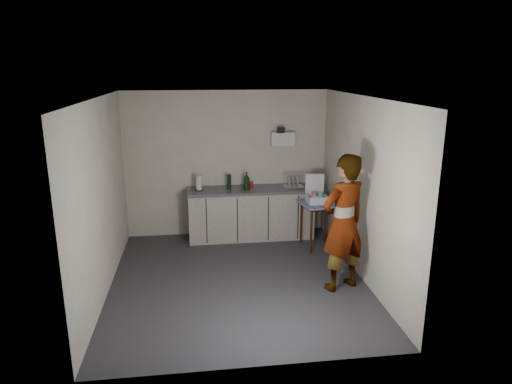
{
  "coord_description": "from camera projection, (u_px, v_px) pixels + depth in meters",
  "views": [
    {
      "loc": [
        -0.53,
        -6.02,
        2.99
      ],
      "look_at": [
        0.33,
        0.45,
        1.19
      ],
      "focal_mm": 32.0,
      "sensor_mm": 36.0,
      "label": 1
    }
  ],
  "objects": [
    {
      "name": "standing_man",
      "position": [
        343.0,
        223.0,
        6.14
      ],
      "size": [
        0.82,
        0.7,
        1.9
      ],
      "primitive_type": "imported",
      "rotation": [
        0.0,
        0.0,
        3.55
      ],
      "color": "#B2A593",
      "rests_on": "ground"
    },
    {
      "name": "ground",
      "position": [
        238.0,
        280.0,
        6.61
      ],
      "size": [
        4.0,
        4.0,
        0.0
      ],
      "primitive_type": "plane",
      "color": "#2E2D32",
      "rests_on": "ground"
    },
    {
      "name": "soap_bottle",
      "position": [
        247.0,
        181.0,
        7.92
      ],
      "size": [
        0.14,
        0.14,
        0.31
      ],
      "primitive_type": "imported",
      "rotation": [
        0.0,
        0.0,
        0.19
      ],
      "color": "black",
      "rests_on": "kitchen_counter"
    },
    {
      "name": "kitchen_counter",
      "position": [
        251.0,
        214.0,
        8.17
      ],
      "size": [
        2.24,
        0.62,
        0.91
      ],
      "color": "black",
      "rests_on": "ground"
    },
    {
      "name": "soda_can",
      "position": [
        251.0,
        185.0,
        8.02
      ],
      "size": [
        0.07,
        0.07,
        0.13
      ],
      "primitive_type": "cylinder",
      "color": "red",
      "rests_on": "kitchen_counter"
    },
    {
      "name": "side_table",
      "position": [
        319.0,
        208.0,
        7.65
      ],
      "size": [
        0.69,
        0.69,
        0.79
      ],
      "rotation": [
        0.0,
        0.0,
        0.14
      ],
      "color": "#38190C",
      "rests_on": "ground"
    },
    {
      "name": "dark_bottle",
      "position": [
        229.0,
        181.0,
        8.01
      ],
      "size": [
        0.07,
        0.07,
        0.25
      ],
      "primitive_type": "cylinder",
      "color": "black",
      "rests_on": "kitchen_counter"
    },
    {
      "name": "wall_left",
      "position": [
        102.0,
        199.0,
        6.04
      ],
      "size": [
        0.02,
        4.0,
        2.6
      ],
      "primitive_type": "cube",
      "color": "beige",
      "rests_on": "ground"
    },
    {
      "name": "ceiling",
      "position": [
        236.0,
        98.0,
        5.92
      ],
      "size": [
        3.6,
        4.0,
        0.01
      ],
      "primitive_type": "cube",
      "color": "silver",
      "rests_on": "wall_back"
    },
    {
      "name": "wall_right",
      "position": [
        362.0,
        189.0,
        6.49
      ],
      "size": [
        0.02,
        4.0,
        2.6
      ],
      "primitive_type": "cube",
      "color": "beige",
      "rests_on": "ground"
    },
    {
      "name": "paper_towel",
      "position": [
        199.0,
        183.0,
        7.89
      ],
      "size": [
        0.15,
        0.15,
        0.26
      ],
      "color": "black",
      "rests_on": "kitchen_counter"
    },
    {
      "name": "wall_back",
      "position": [
        227.0,
        164.0,
        8.17
      ],
      "size": [
        3.6,
        0.02,
        2.6
      ],
      "primitive_type": "cube",
      "color": "beige",
      "rests_on": "ground"
    },
    {
      "name": "bakery_box",
      "position": [
        316.0,
        196.0,
        7.62
      ],
      "size": [
        0.33,
        0.34,
        0.45
      ],
      "rotation": [
        0.0,
        0.0,
        -0.01
      ],
      "color": "white",
      "rests_on": "side_table"
    },
    {
      "name": "dish_rack",
      "position": [
        293.0,
        184.0,
        8.12
      ],
      "size": [
        0.35,
        0.26,
        0.24
      ],
      "color": "silver",
      "rests_on": "kitchen_counter"
    },
    {
      "name": "wall_shelf",
      "position": [
        283.0,
        139.0,
        8.11
      ],
      "size": [
        0.42,
        0.18,
        0.37
      ],
      "color": "white",
      "rests_on": "ground"
    }
  ]
}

